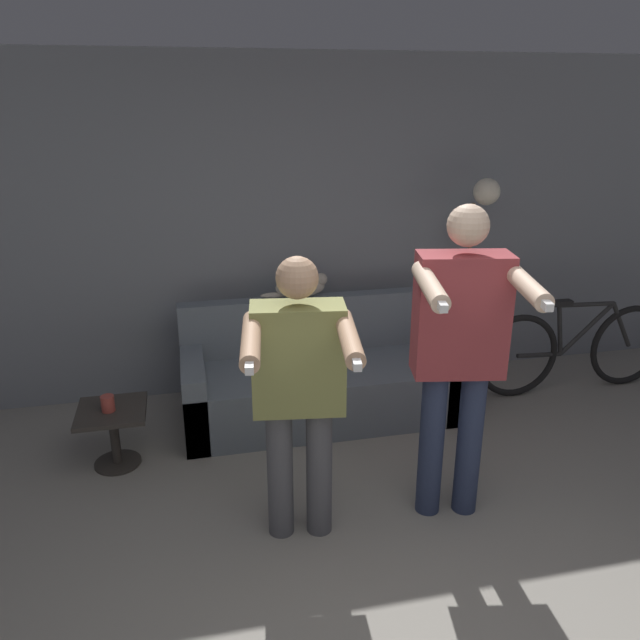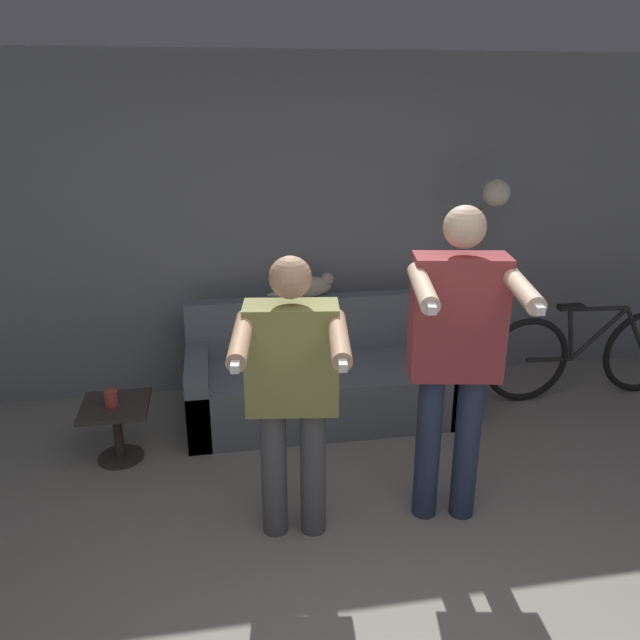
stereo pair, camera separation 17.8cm
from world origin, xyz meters
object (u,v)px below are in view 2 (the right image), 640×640
object	(u,v)px
couch	(324,381)
floor_lamp	(482,230)
side_table	(117,420)
person_right	(456,348)
cat	(308,286)
bicycle	(586,354)
person_left	(292,384)
cup	(111,399)

from	to	relation	value
couch	floor_lamp	world-z (taller)	floor_lamp
side_table	person_right	bearing A→B (deg)	-25.97
cat	floor_lamp	size ratio (longest dim) A/B	0.30
couch	side_table	distance (m)	1.50
floor_lamp	side_table	bearing A→B (deg)	-167.77
floor_lamp	bicycle	bearing A→B (deg)	-16.21
person_left	floor_lamp	size ratio (longest dim) A/B	0.92
cat	bicycle	size ratio (longest dim) A/B	0.30
cup	bicycle	size ratio (longest dim) A/B	0.06
person_left	side_table	xyz separation A→B (m)	(-1.05, 0.94, -0.62)
couch	bicycle	xyz separation A→B (m)	(2.09, -0.05, 0.09)
floor_lamp	couch	bearing A→B (deg)	-170.99
person_right	cat	bearing A→B (deg)	119.27
person_right	floor_lamp	xyz separation A→B (m)	(0.77, 1.52, 0.29)
side_table	bicycle	xyz separation A→B (m)	(3.55, 0.33, 0.07)
person_right	floor_lamp	distance (m)	1.73
floor_lamp	person_right	bearing A→B (deg)	-117.05
floor_lamp	side_table	size ratio (longest dim) A/B	3.97
couch	person_left	bearing A→B (deg)	-107.03
person_right	cup	world-z (taller)	person_right
cat	cup	bearing A→B (deg)	-153.38
floor_lamp	person_left	bearing A→B (deg)	-137.23
cup	person_right	bearing A→B (deg)	-25.34
couch	cat	xyz separation A→B (m)	(-0.08, 0.29, 0.66)
couch	cup	bearing A→B (deg)	-164.48
person_left	bicycle	size ratio (longest dim) A/B	0.92
person_left	person_right	size ratio (longest dim) A/B	0.88
couch	person_left	distance (m)	1.52
couch	person_right	size ratio (longest dim) A/B	1.13
person_left	cup	xyz separation A→B (m)	(-1.06, 0.92, -0.46)
couch	cat	world-z (taller)	cat
couch	side_table	bearing A→B (deg)	-165.09
side_table	cup	xyz separation A→B (m)	(-0.01, -0.02, 0.17)
person_right	cat	world-z (taller)	person_right
cup	bicycle	world-z (taller)	bicycle
cat	cup	distance (m)	1.62
floor_lamp	bicycle	size ratio (longest dim) A/B	1.01
cup	cat	bearing A→B (deg)	26.62
couch	cup	size ratio (longest dim) A/B	19.26
cup	bicycle	distance (m)	3.58
person_right	side_table	bearing A→B (deg)	164.71
person_left	cup	bearing A→B (deg)	147.29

